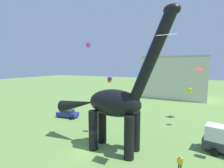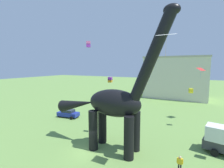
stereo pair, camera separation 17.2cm
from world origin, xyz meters
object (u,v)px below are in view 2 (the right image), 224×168
at_px(person_far_spectator, 180,162).
at_px(kite_mid_left, 166,35).
at_px(dinosaur_sculpture, 114,103).
at_px(kite_high_right, 201,69).
at_px(parked_sedan_left, 68,113).
at_px(kite_near_high, 110,80).
at_px(kite_trailing, 191,91).
at_px(kite_near_low, 88,44).

distance_m(person_far_spectator, kite_mid_left, 12.00).
distance_m(dinosaur_sculpture, kite_high_right, 19.77).
distance_m(parked_sedan_left, person_far_spectator, 22.63).
bearing_deg(kite_near_high, kite_trailing, 40.96).
xyz_separation_m(kite_trailing, kite_mid_left, (-1.72, -14.29, 6.68)).
distance_m(kite_high_right, kite_mid_left, 19.65).
bearing_deg(kite_high_right, person_far_spectator, -94.87).
bearing_deg(kite_mid_left, parked_sedan_left, 155.35).
distance_m(parked_sedan_left, kite_near_high, 13.95).
bearing_deg(kite_near_high, person_far_spectator, -23.65).
xyz_separation_m(parked_sedan_left, kite_mid_left, (19.72, -9.05, 12.00)).
bearing_deg(kite_high_right, kite_near_high, -129.98).
height_order(kite_trailing, kite_near_high, kite_near_high).
bearing_deg(kite_mid_left, kite_trailing, 83.13).
xyz_separation_m(person_far_spectator, kite_near_high, (-9.91, 4.34, 7.22)).
height_order(kite_high_right, kite_near_low, kite_near_low).
relative_size(person_far_spectator, kite_near_low, 2.08).
bearing_deg(parked_sedan_left, kite_high_right, 16.07).
distance_m(person_far_spectator, kite_near_high, 13.01).
height_order(parked_sedan_left, kite_high_right, kite_high_right).
bearing_deg(kite_near_low, kite_near_high, 51.51).
distance_m(dinosaur_sculpture, kite_near_high, 4.86).
xyz_separation_m(person_far_spectator, kite_mid_left, (-1.49, -1.15, 11.85)).
relative_size(dinosaur_sculpture, kite_high_right, 7.97).
distance_m(kite_near_low, kite_near_high, 5.70).
distance_m(kite_high_right, kite_near_low, 21.19).
distance_m(dinosaur_sculpture, kite_trailing, 14.58).
bearing_deg(kite_mid_left, kite_near_high, 146.91).
height_order(parked_sedan_left, kite_trailing, kite_trailing).
relative_size(parked_sedan_left, kite_high_right, 2.20).
bearing_deg(kite_high_right, kite_mid_left, -98.97).
bearing_deg(kite_high_right, kite_trailing, -105.02).
height_order(person_far_spectator, kite_mid_left, kite_mid_left).
relative_size(parked_sedan_left, kite_near_low, 5.80).
relative_size(person_far_spectator, kite_mid_left, 0.78).
bearing_deg(parked_sedan_left, dinosaur_sculpture, -35.25).
distance_m(kite_trailing, kite_high_right, 6.05).
bearing_deg(kite_trailing, kite_near_low, -137.07).
relative_size(kite_near_low, kite_near_high, 1.01).
distance_m(kite_mid_left, kite_near_high, 11.07).
xyz_separation_m(parked_sedan_left, person_far_spectator, (21.21, -7.90, 0.15)).
bearing_deg(parked_sedan_left, kite_trailing, 5.88).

